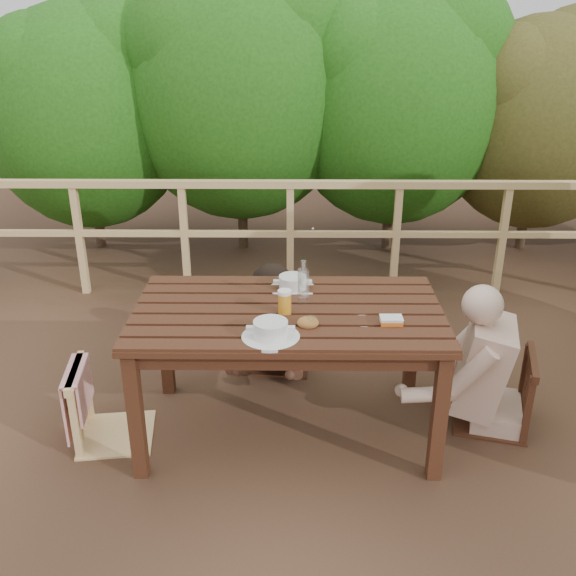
{
  "coord_description": "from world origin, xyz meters",
  "views": [
    {
      "loc": [
        0.03,
        -3.18,
        2.31
      ],
      "look_at": [
        0.0,
        0.05,
        0.9
      ],
      "focal_mm": 40.15,
      "sensor_mm": 36.0,
      "label": 1
    }
  ],
  "objects_px": {
    "woman": "(275,282)",
    "butter_tub": "(391,321)",
    "chair_far": "(275,298)",
    "tumbler": "(312,323)",
    "chair_right": "(499,358)",
    "soup_near": "(271,330)",
    "table": "(288,373)",
    "beer_glass": "(285,303)",
    "bottle": "(303,283)",
    "chair_left": "(109,371)",
    "diner_right": "(510,314)",
    "soup_far": "(293,283)",
    "bread_roll": "(308,323)"
  },
  "relations": [
    {
      "from": "chair_left",
      "to": "bread_roll",
      "type": "distance_m",
      "value": 1.18
    },
    {
      "from": "chair_right",
      "to": "soup_near",
      "type": "distance_m",
      "value": 1.43
    },
    {
      "from": "chair_left",
      "to": "soup_near",
      "type": "distance_m",
      "value": 1.03
    },
    {
      "from": "chair_left",
      "to": "soup_near",
      "type": "relative_size",
      "value": 2.96
    },
    {
      "from": "soup_far",
      "to": "bread_roll",
      "type": "height_order",
      "value": "soup_far"
    },
    {
      "from": "chair_far",
      "to": "soup_far",
      "type": "relative_size",
      "value": 3.61
    },
    {
      "from": "woman",
      "to": "bottle",
      "type": "height_order",
      "value": "woman"
    },
    {
      "from": "diner_right",
      "to": "tumbler",
      "type": "relative_size",
      "value": 21.6
    },
    {
      "from": "butter_tub",
      "to": "soup_far",
      "type": "bearing_deg",
      "value": 137.82
    },
    {
      "from": "chair_left",
      "to": "chair_far",
      "type": "distance_m",
      "value": 1.27
    },
    {
      "from": "chair_right",
      "to": "woman",
      "type": "distance_m",
      "value": 1.52
    },
    {
      "from": "chair_far",
      "to": "soup_far",
      "type": "xyz_separation_m",
      "value": [
        0.12,
        -0.53,
        0.34
      ]
    },
    {
      "from": "beer_glass",
      "to": "soup_far",
      "type": "bearing_deg",
      "value": 82.8
    },
    {
      "from": "chair_left",
      "to": "bread_roll",
      "type": "xyz_separation_m",
      "value": [
        1.11,
        -0.14,
        0.38
      ]
    },
    {
      "from": "table",
      "to": "woman",
      "type": "distance_m",
      "value": 0.87
    },
    {
      "from": "soup_far",
      "to": "bread_roll",
      "type": "relative_size",
      "value": 2.43
    },
    {
      "from": "soup_near",
      "to": "soup_far",
      "type": "height_order",
      "value": "soup_near"
    },
    {
      "from": "chair_far",
      "to": "tumbler",
      "type": "height_order",
      "value": "chair_far"
    },
    {
      "from": "chair_left",
      "to": "soup_near",
      "type": "bearing_deg",
      "value": -112.59
    },
    {
      "from": "chair_right",
      "to": "beer_glass",
      "type": "height_order",
      "value": "beer_glass"
    },
    {
      "from": "butter_tub",
      "to": "tumbler",
      "type": "bearing_deg",
      "value": -175.45
    },
    {
      "from": "chair_right",
      "to": "bottle",
      "type": "height_order",
      "value": "bottle"
    },
    {
      "from": "chair_right",
      "to": "soup_far",
      "type": "distance_m",
      "value": 1.28
    },
    {
      "from": "diner_right",
      "to": "butter_tub",
      "type": "distance_m",
      "value": 0.77
    },
    {
      "from": "beer_glass",
      "to": "woman",
      "type": "bearing_deg",
      "value": 94.95
    },
    {
      "from": "chair_right",
      "to": "butter_tub",
      "type": "xyz_separation_m",
      "value": [
        -0.69,
        -0.27,
        0.37
      ]
    },
    {
      "from": "bottle",
      "to": "chair_right",
      "type": "bearing_deg",
      "value": 0.8
    },
    {
      "from": "soup_far",
      "to": "diner_right",
      "type": "bearing_deg",
      "value": -8.38
    },
    {
      "from": "bottle",
      "to": "butter_tub",
      "type": "xyz_separation_m",
      "value": [
        0.46,
        -0.26,
        -0.11
      ]
    },
    {
      "from": "chair_left",
      "to": "chair_far",
      "type": "xyz_separation_m",
      "value": [
        0.91,
        0.89,
        0.06
      ]
    },
    {
      "from": "table",
      "to": "butter_tub",
      "type": "relative_size",
      "value": 14.35
    },
    {
      "from": "woman",
      "to": "diner_right",
      "type": "xyz_separation_m",
      "value": [
        1.35,
        -0.74,
        0.12
      ]
    },
    {
      "from": "woman",
      "to": "tumbler",
      "type": "xyz_separation_m",
      "value": [
        0.22,
        -1.05,
        0.22
      ]
    },
    {
      "from": "chair_left",
      "to": "bottle",
      "type": "height_order",
      "value": "bottle"
    },
    {
      "from": "chair_right",
      "to": "butter_tub",
      "type": "bearing_deg",
      "value": -53.55
    },
    {
      "from": "soup_far",
      "to": "bottle",
      "type": "height_order",
      "value": "bottle"
    },
    {
      "from": "bottle",
      "to": "tumbler",
      "type": "relative_size",
      "value": 3.96
    },
    {
      "from": "soup_near",
      "to": "butter_tub",
      "type": "height_order",
      "value": "soup_near"
    },
    {
      "from": "bread_roll",
      "to": "table",
      "type": "bearing_deg",
      "value": 117.14
    },
    {
      "from": "chair_far",
      "to": "soup_near",
      "type": "relative_size",
      "value": 3.34
    },
    {
      "from": "woman",
      "to": "soup_far",
      "type": "distance_m",
      "value": 0.61
    },
    {
      "from": "chair_right",
      "to": "bottle",
      "type": "bearing_deg",
      "value": -74.43
    },
    {
      "from": "soup_far",
      "to": "bread_roll",
      "type": "xyz_separation_m",
      "value": [
        0.08,
        -0.49,
        -0.01
      ]
    },
    {
      "from": "beer_glass",
      "to": "butter_tub",
      "type": "height_order",
      "value": "beer_glass"
    },
    {
      "from": "chair_far",
      "to": "tumbler",
      "type": "relative_size",
      "value": 14.74
    },
    {
      "from": "woman",
      "to": "butter_tub",
      "type": "xyz_separation_m",
      "value": [
        0.64,
        -1.01,
        0.21
      ]
    },
    {
      "from": "chair_right",
      "to": "diner_right",
      "type": "relative_size",
      "value": 0.61
    },
    {
      "from": "chair_left",
      "to": "soup_near",
      "type": "height_order",
      "value": "soup_near"
    },
    {
      "from": "woman",
      "to": "beer_glass",
      "type": "distance_m",
      "value": 0.93
    },
    {
      "from": "bottle",
      "to": "soup_far",
      "type": "bearing_deg",
      "value": 106.69
    }
  ]
}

